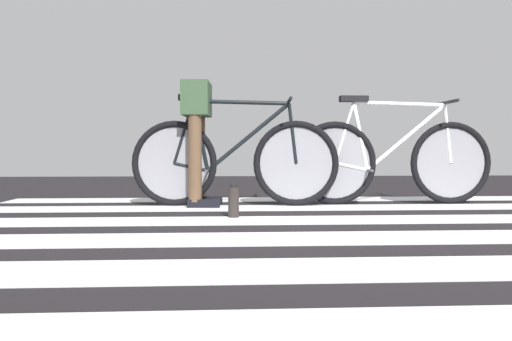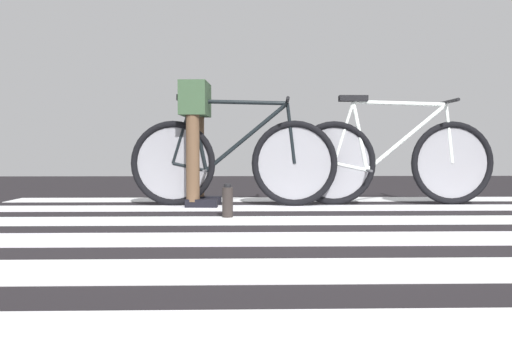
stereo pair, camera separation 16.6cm
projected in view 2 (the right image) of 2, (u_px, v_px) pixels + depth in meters
ground at (326, 235)px, 3.04m from camera, size 18.00×14.00×0.02m
crosswalk_markings at (322, 238)px, 2.86m from camera, size 5.35×5.04×0.00m
bicycle_1_of_2 at (233, 160)px, 4.55m from camera, size 1.74×0.52×0.93m
cyclist_1_of_2 at (196, 126)px, 4.55m from camera, size 0.34×0.42×1.03m
bicycle_2_of_2 at (393, 160)px, 4.64m from camera, size 1.74×0.52×0.93m
water_bottle at (228, 202)px, 3.75m from camera, size 0.07×0.07×0.23m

